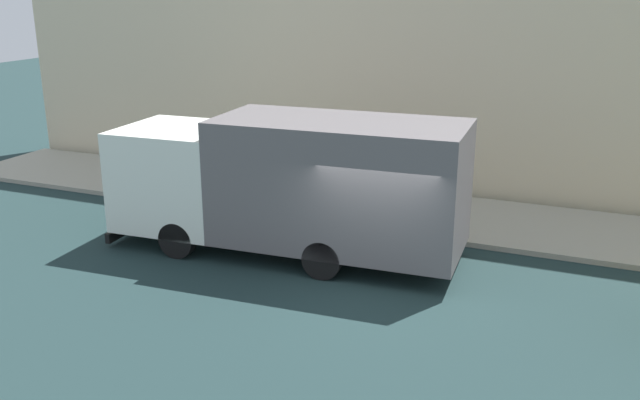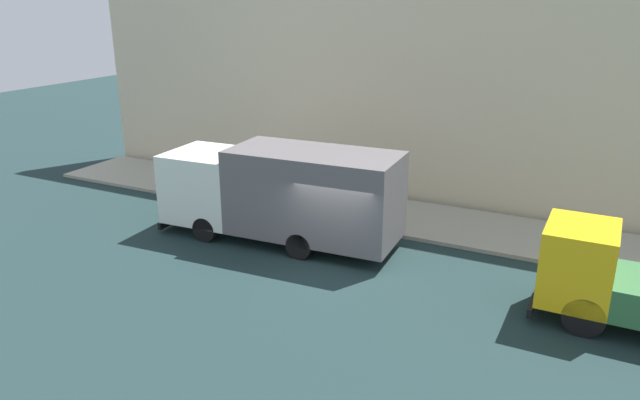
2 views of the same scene
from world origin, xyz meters
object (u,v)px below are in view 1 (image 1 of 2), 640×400
(large_utility_truck, at_px, (290,181))
(pedestrian_walking, at_px, (246,157))
(pedestrian_standing, at_px, (138,163))
(street_sign_post, at_px, (336,169))

(large_utility_truck, distance_m, pedestrian_walking, 5.24)
(large_utility_truck, distance_m, pedestrian_standing, 6.43)
(large_utility_truck, bearing_deg, pedestrian_walking, 36.56)
(pedestrian_walking, distance_m, street_sign_post, 4.00)
(large_utility_truck, height_order, pedestrian_standing, large_utility_truck)
(pedestrian_walking, bearing_deg, street_sign_post, 117.26)
(pedestrian_walking, height_order, pedestrian_standing, pedestrian_walking)
(street_sign_post, bearing_deg, pedestrian_walking, 63.10)
(pedestrian_standing, xyz_separation_m, street_sign_post, (-0.11, -6.19, 0.50))
(large_utility_truck, bearing_deg, pedestrian_standing, 65.74)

